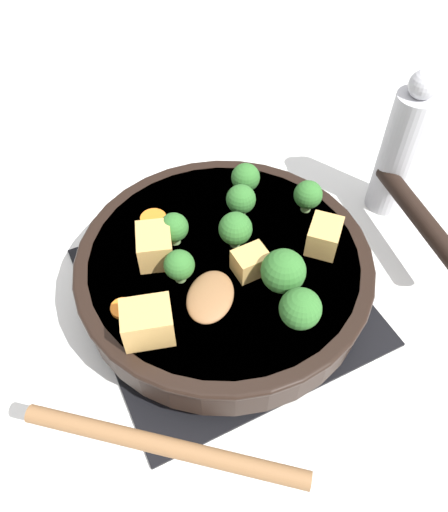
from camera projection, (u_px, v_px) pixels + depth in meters
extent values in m
plane|color=silver|center=(224.00, 296.00, 0.62)|extent=(2.40, 2.40, 0.00)
cube|color=black|center=(224.00, 294.00, 0.62)|extent=(0.31, 0.31, 0.01)
torus|color=black|center=(224.00, 286.00, 0.60)|extent=(0.24, 0.24, 0.01)
cube|color=black|center=(224.00, 286.00, 0.60)|extent=(0.01, 0.23, 0.01)
cube|color=black|center=(224.00, 286.00, 0.60)|extent=(0.23, 0.01, 0.01)
cylinder|color=black|center=(224.00, 270.00, 0.58)|extent=(0.33, 0.33, 0.05)
cylinder|color=brown|center=(224.00, 268.00, 0.58)|extent=(0.30, 0.30, 0.04)
torus|color=black|center=(224.00, 258.00, 0.56)|extent=(0.34, 0.34, 0.01)
cylinder|color=black|center=(419.00, 216.00, 0.62)|extent=(0.05, 0.18, 0.02)
ellipsoid|color=brown|center=(210.00, 296.00, 0.52)|extent=(0.08, 0.08, 0.01)
cylinder|color=brown|center=(164.00, 446.00, 0.42)|extent=(0.20, 0.17, 0.02)
cube|color=tan|center=(155.00, 246.00, 0.54)|extent=(0.05, 0.06, 0.04)
cube|color=tan|center=(251.00, 262.00, 0.54)|extent=(0.04, 0.03, 0.03)
cube|color=tan|center=(324.00, 236.00, 0.56)|extent=(0.05, 0.05, 0.03)
cube|color=tan|center=(147.00, 323.00, 0.48)|extent=(0.06, 0.05, 0.04)
cylinder|color=#709956|center=(245.00, 189.00, 0.62)|extent=(0.01, 0.01, 0.01)
sphere|color=#2D6628|center=(246.00, 177.00, 0.61)|extent=(0.04, 0.04, 0.04)
cylinder|color=#709956|center=(235.00, 241.00, 0.57)|extent=(0.01, 0.01, 0.01)
sphere|color=#2D6628|center=(235.00, 229.00, 0.55)|extent=(0.04, 0.04, 0.04)
cylinder|color=#709956|center=(175.00, 238.00, 0.57)|extent=(0.01, 0.01, 0.01)
sphere|color=#2D6628|center=(174.00, 227.00, 0.55)|extent=(0.03, 0.03, 0.03)
cylinder|color=#709956|center=(180.00, 276.00, 0.53)|extent=(0.01, 0.01, 0.01)
sphere|color=#2D6628|center=(179.00, 265.00, 0.52)|extent=(0.03, 0.03, 0.03)
cylinder|color=#709956|center=(298.00, 321.00, 0.50)|extent=(0.01, 0.01, 0.01)
sphere|color=#2D6628|center=(300.00, 309.00, 0.48)|extent=(0.04, 0.04, 0.04)
cylinder|color=#709956|center=(241.00, 211.00, 0.60)|extent=(0.01, 0.01, 0.01)
sphere|color=#2D6628|center=(241.00, 199.00, 0.58)|extent=(0.04, 0.04, 0.04)
cylinder|color=#709956|center=(306.00, 206.00, 0.60)|extent=(0.01, 0.01, 0.01)
sphere|color=#2D6628|center=(308.00, 195.00, 0.59)|extent=(0.03, 0.03, 0.03)
cylinder|color=#709956|center=(281.00, 285.00, 0.53)|extent=(0.01, 0.01, 0.01)
sphere|color=#2D6628|center=(283.00, 271.00, 0.51)|extent=(0.05, 0.05, 0.05)
cylinder|color=orange|center=(122.00, 308.00, 0.51)|extent=(0.02, 0.02, 0.01)
cylinder|color=orange|center=(153.00, 219.00, 0.59)|extent=(0.03, 0.03, 0.01)
cylinder|color=#B2B2B7|center=(400.00, 155.00, 0.66)|extent=(0.05, 0.05, 0.18)
sphere|color=#B2B2B7|center=(424.00, 85.00, 0.58)|extent=(0.03, 0.03, 0.03)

